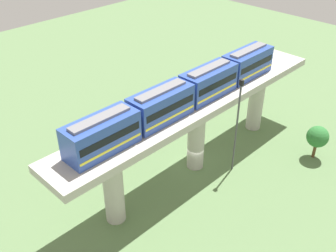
# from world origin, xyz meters

# --- Properties ---
(ground_plane) EXTENTS (120.00, 120.00, 0.00)m
(ground_plane) POSITION_xyz_m (0.00, 0.00, 0.00)
(ground_plane) COLOR #5B7A4C
(viaduct) EXTENTS (5.20, 35.80, 8.60)m
(viaduct) POSITION_xyz_m (0.00, 0.00, 6.65)
(viaduct) COLOR #B7B2AA
(viaduct) RESTS_ON ground
(train) EXTENTS (2.64, 27.45, 3.24)m
(train) POSITION_xyz_m (0.00, -1.89, 10.14)
(train) COLOR #2D4CA5
(train) RESTS_ON viaduct
(parked_car_black) EXTENTS (2.16, 4.34, 1.76)m
(parked_car_black) POSITION_xyz_m (-10.91, -2.15, 0.74)
(parked_car_black) COLOR black
(parked_car_black) RESTS_ON ground
(parked_car_orange) EXTENTS (2.68, 4.49, 1.76)m
(parked_car_orange) POSITION_xyz_m (-8.88, -7.43, 0.74)
(parked_car_orange) COLOR orange
(parked_car_orange) RESTS_ON ground
(parked_car_yellow) EXTENTS (1.95, 4.26, 1.76)m
(parked_car_yellow) POSITION_xyz_m (-9.85, 11.50, 0.74)
(parked_car_yellow) COLOR yellow
(parked_car_yellow) RESTS_ON ground
(tree_near_viaduct) EXTENTS (2.53, 2.53, 4.15)m
(tree_near_viaduct) POSITION_xyz_m (8.89, 11.17, 2.85)
(tree_near_viaduct) COLOR brown
(tree_near_viaduct) RESTS_ON ground
(signal_post) EXTENTS (0.44, 0.28, 11.20)m
(signal_post) POSITION_xyz_m (3.40, 2.57, 6.13)
(signal_post) COLOR #4C4C51
(signal_post) RESTS_ON ground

